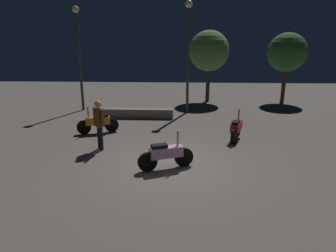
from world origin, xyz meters
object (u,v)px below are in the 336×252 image
object	(u,v)px
motorcycle_orange_parked_right	(98,122)
person_rider_beside	(99,121)
motorcycle_red_parked_left	(236,128)
motorcycle_pink_foreground	(166,154)
streetlamp_far	(79,47)
streetlamp_near	(188,45)

from	to	relation	value
motorcycle_orange_parked_right	person_rider_beside	distance (m)	2.10
motorcycle_red_parked_left	motorcycle_orange_parked_right	xyz separation A→B (m)	(-5.43, 0.57, 0.00)
motorcycle_pink_foreground	person_rider_beside	size ratio (longest dim) A/B	0.93
motorcycle_orange_parked_right	streetlamp_far	xyz separation A→B (m)	(-2.08, 4.27, 2.94)
motorcycle_red_parked_left	streetlamp_far	size ratio (longest dim) A/B	0.30
motorcycle_pink_foreground	streetlamp_near	distance (m)	7.98
motorcycle_red_parked_left	motorcycle_orange_parked_right	world-z (taller)	same
person_rider_beside	motorcycle_orange_parked_right	bearing A→B (deg)	-112.89
person_rider_beside	streetlamp_near	bearing A→B (deg)	-158.40
motorcycle_orange_parked_right	motorcycle_red_parked_left	bearing A→B (deg)	154.02
streetlamp_near	streetlamp_far	size ratio (longest dim) A/B	1.03
motorcycle_pink_foreground	motorcycle_orange_parked_right	size ratio (longest dim) A/B	0.99
motorcycle_red_parked_left	person_rider_beside	distance (m)	5.02
motorcycle_pink_foreground	streetlamp_near	xyz separation A→B (m)	(0.67, 7.35, 3.03)
motorcycle_red_parked_left	person_rider_beside	world-z (taller)	person_rider_beside
motorcycle_pink_foreground	person_rider_beside	bearing A→B (deg)	125.13
motorcycle_orange_parked_right	streetlamp_near	size ratio (longest dim) A/B	0.29
motorcycle_red_parked_left	streetlamp_near	xyz separation A→B (m)	(-1.80, 4.51, 3.03)
motorcycle_pink_foreground	motorcycle_orange_parked_right	xyz separation A→B (m)	(-2.96, 3.42, 0.00)
motorcycle_pink_foreground	streetlamp_near	world-z (taller)	streetlamp_near
person_rider_beside	streetlamp_far	world-z (taller)	streetlamp_far
streetlamp_far	motorcycle_red_parked_left	bearing A→B (deg)	-32.80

